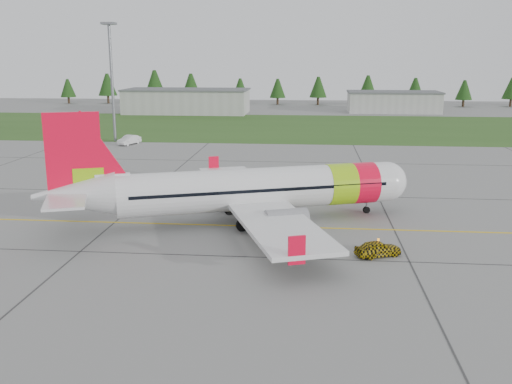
# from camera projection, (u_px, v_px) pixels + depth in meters

# --- Properties ---
(ground) EXTENTS (320.00, 320.00, 0.00)m
(ground) POSITION_uv_depth(u_px,v_px,m) (274.00, 258.00, 42.71)
(ground) COLOR gray
(ground) RESTS_ON ground
(aircraft) EXTENTS (32.78, 31.12, 10.31)m
(aircraft) POSITION_uv_depth(u_px,v_px,m) (250.00, 190.00, 51.51)
(aircraft) COLOR silver
(aircraft) RESTS_ON ground
(follow_me_car) EXTENTS (1.68, 1.80, 3.55)m
(follow_me_car) POSITION_uv_depth(u_px,v_px,m) (379.00, 234.00, 42.64)
(follow_me_car) COLOR gold
(follow_me_car) RESTS_ON ground
(service_van) EXTENTS (2.12, 2.07, 4.80)m
(service_van) POSITION_uv_depth(u_px,v_px,m) (129.00, 131.00, 97.18)
(service_van) COLOR silver
(service_van) RESTS_ON ground
(grass_strip) EXTENTS (320.00, 50.00, 0.03)m
(grass_strip) POSITION_uv_depth(u_px,v_px,m) (298.00, 127.00, 122.13)
(grass_strip) COLOR #30561E
(grass_strip) RESTS_ON ground
(taxi_guideline) EXTENTS (120.00, 0.25, 0.02)m
(taxi_guideline) POSITION_uv_depth(u_px,v_px,m) (279.00, 227.00, 50.45)
(taxi_guideline) COLOR gold
(taxi_guideline) RESTS_ON ground
(hangar_west) EXTENTS (32.00, 14.00, 6.00)m
(hangar_west) POSITION_uv_depth(u_px,v_px,m) (187.00, 102.00, 151.27)
(hangar_west) COLOR #A8A8A3
(hangar_west) RESTS_ON ground
(hangar_east) EXTENTS (24.00, 12.00, 5.20)m
(hangar_east) POSITION_uv_depth(u_px,v_px,m) (393.00, 102.00, 154.15)
(hangar_east) COLOR #A8A8A3
(hangar_east) RESTS_ON ground
(floodlight_mast) EXTENTS (0.50, 0.50, 20.00)m
(floodlight_mast) POSITION_uv_depth(u_px,v_px,m) (112.00, 84.00, 99.46)
(floodlight_mast) COLOR slate
(floodlight_mast) RESTS_ON ground
(treeline) EXTENTS (160.00, 8.00, 10.00)m
(treeline) POSITION_uv_depth(u_px,v_px,m) (302.00, 89.00, 175.22)
(treeline) COLOR #1C3F14
(treeline) RESTS_ON ground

